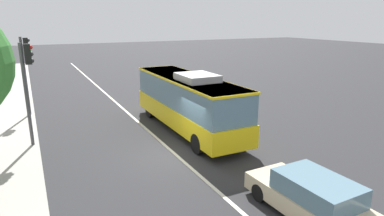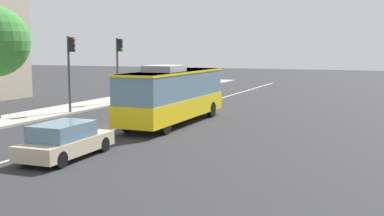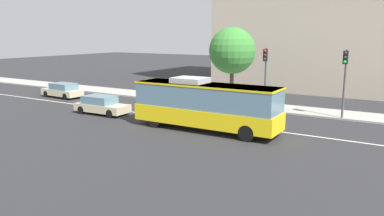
# 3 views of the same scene
# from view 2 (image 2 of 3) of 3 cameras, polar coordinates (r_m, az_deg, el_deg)

# --- Properties ---
(ground_plane) EXTENTS (160.00, 160.00, 0.00)m
(ground_plane) POSITION_cam_2_polar(r_m,az_deg,el_deg) (26.27, -9.28, -2.56)
(ground_plane) COLOR #28282B
(sidewalk_kerb) EXTENTS (80.00, 3.40, 0.14)m
(sidewalk_kerb) POSITION_cam_2_polar(r_m,az_deg,el_deg) (30.82, -21.15, -1.39)
(sidewalk_kerb) COLOR #9E9B93
(sidewalk_kerb) RESTS_ON ground_plane
(lane_centre_line) EXTENTS (76.00, 0.16, 0.01)m
(lane_centre_line) POSITION_cam_2_polar(r_m,az_deg,el_deg) (26.27, -9.28, -2.55)
(lane_centre_line) COLOR silver
(lane_centre_line) RESTS_ON ground_plane
(transit_bus) EXTENTS (10.00, 2.52, 3.46)m
(transit_bus) POSITION_cam_2_polar(r_m,az_deg,el_deg) (27.71, -2.27, 1.80)
(transit_bus) COLOR yellow
(transit_bus) RESTS_ON ground_plane
(sedan_beige_ahead) EXTENTS (4.55, 1.93, 1.46)m
(sedan_beige_ahead) POSITION_cam_2_polar(r_m,az_deg,el_deg) (19.74, -14.98, -3.80)
(sedan_beige_ahead) COLOR #C6B793
(sedan_beige_ahead) RESTS_ON ground_plane
(traffic_light_near_corner) EXTENTS (0.33, 0.62, 5.20)m
(traffic_light_near_corner) POSITION_cam_2_polar(r_m,az_deg,el_deg) (37.74, -8.77, 5.82)
(traffic_light_near_corner) COLOR #47474C
(traffic_light_near_corner) RESTS_ON ground_plane
(traffic_light_mid_block) EXTENTS (0.34, 0.62, 5.20)m
(traffic_light_mid_block) POSITION_cam_2_polar(r_m,az_deg,el_deg) (32.68, -14.37, 5.48)
(traffic_light_mid_block) COLOR #47474C
(traffic_light_mid_block) RESTS_ON ground_plane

